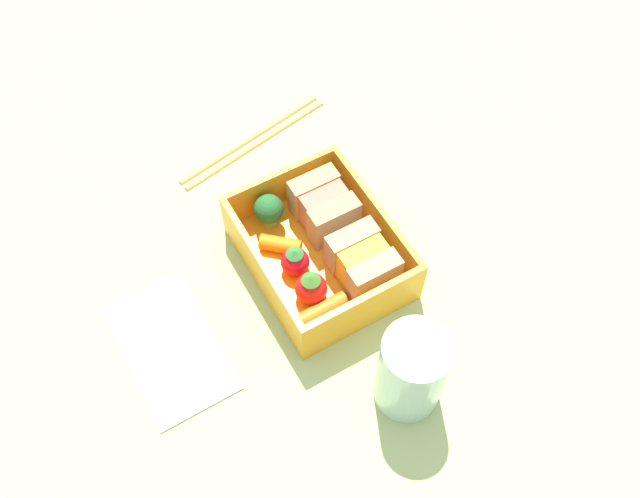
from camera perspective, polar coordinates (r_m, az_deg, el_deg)
ground_plane at (r=71.16cm, az=-0.00°, el=-1.56°), size 120.00×120.00×2.00cm
bento_tray at (r=69.78cm, az=-0.00°, el=-0.90°), size 16.30×12.93×1.20cm
bento_rim at (r=67.28cm, az=-0.00°, el=0.37°), size 16.30×12.93×4.66cm
sandwich_left at (r=69.76cm, az=0.31°, el=3.40°), size 5.93×5.01×4.50cm
sandwich_center_left at (r=66.48cm, az=3.43°, el=-1.06°), size 5.93×5.01×4.50cm
broccoli_floret at (r=69.61cm, az=-4.13°, el=3.13°), size 2.95×2.95×3.98cm
carrot_stick_left at (r=69.18cm, az=-3.18°, el=0.34°), size 3.86×4.03×1.57cm
strawberry_far_left at (r=67.32cm, az=-2.01°, el=-0.97°), size 2.77×2.77×3.37cm
strawberry_left at (r=65.73cm, az=-0.73°, el=-3.11°), size 3.04×3.04×3.64cm
carrot_stick_far_left at (r=65.57cm, az=0.06°, el=-5.01°), size 1.61×5.29×1.56cm
chopstick_pair at (r=79.34cm, az=-5.37°, el=8.69°), size 5.25×18.77×0.70cm
drinking_glass at (r=60.43cm, az=6.99°, el=-9.91°), size 5.79×5.79×9.69cm
folded_napkin at (r=67.38cm, az=-11.89°, el=-7.76°), size 13.74×8.17×0.40cm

